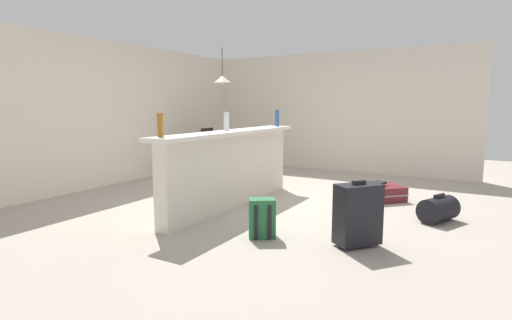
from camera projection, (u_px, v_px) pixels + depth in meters
The scene contains 17 objects.
ground_plane at pixel (274, 201), 5.97m from camera, with size 13.00×13.00×0.05m, color #ADA393.
wall_back at pixel (128, 113), 7.30m from camera, with size 6.60×0.10×2.50m, color silver.
wall_right at pixel (327, 112), 8.55m from camera, with size 0.10×6.00×2.50m, color silver.
partition_half_wall at pixel (232, 171), 5.48m from camera, with size 2.80×0.20×1.00m, color silver.
bar_countertop at pixel (231, 133), 5.40m from camera, with size 2.96×0.40×0.05m, color white.
bottle_amber at pixel (160, 125), 4.35m from camera, with size 0.07×0.07×0.26m, color #9E661E.
bottle_clear at pixel (226, 121), 5.45m from camera, with size 0.07×0.07×0.25m, color silver.
bottle_blue at pixel (277, 118), 6.47m from camera, with size 0.07×0.07×0.27m, color #284C89.
dining_table at pixel (226, 143), 7.93m from camera, with size 1.10×0.80×0.74m.
dining_chair_near_partition at pixel (249, 152), 7.57m from camera, with size 0.47×0.47×0.93m.
dining_chair_far_side at pixel (203, 148), 8.25m from camera, with size 0.42×0.42×0.93m.
pendant_lamp at pixel (222, 79), 7.74m from camera, with size 0.34×0.34×0.71m.
suitcase_flat_maroon at pixel (378, 193), 5.87m from camera, with size 0.84×0.84×0.22m.
duffel_bag_black at pixel (438, 209), 4.80m from camera, with size 0.56×0.47×0.34m.
suitcase_upright_black at pixel (358, 214), 3.94m from camera, with size 0.49×0.46×0.67m.
backpack_green at pixel (262, 219), 4.23m from camera, with size 0.33×0.33×0.42m.
book_stack at pixel (378, 183), 5.87m from camera, with size 0.30×0.24×0.06m.
Camera 1 is at (-5.18, -2.68, 1.41)m, focal length 27.85 mm.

